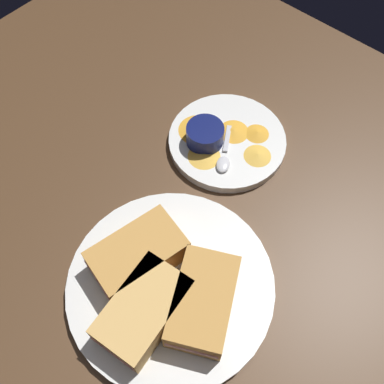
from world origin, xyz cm
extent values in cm
cube|color=#4C331E|center=(0.00, 0.00, -1.50)|extent=(110.00, 110.00, 3.00)
cylinder|color=silver|center=(-8.46, -11.99, 0.80)|extent=(29.70, 29.70, 1.60)
cube|color=#C68C42|center=(-8.98, -6.37, 4.00)|extent=(14.35, 10.27, 4.80)
cube|color=#DB938E|center=(-8.98, -6.37, 4.00)|extent=(14.47, 9.74, 0.80)
cube|color=tan|center=(-14.08, -12.51, 4.00)|extent=(13.87, 9.20, 4.80)
cube|color=#DB938E|center=(-14.08, -12.51, 4.00)|extent=(14.05, 8.63, 0.80)
cube|color=#C68C42|center=(-7.94, -17.61, 4.00)|extent=(15.04, 12.73, 4.80)
cube|color=#DB938E|center=(-7.94, -17.61, 4.00)|extent=(14.99, 12.31, 0.80)
cylinder|color=navy|center=(-8.89, -18.66, 3.77)|extent=(6.29, 6.29, 4.33)
cylinder|color=black|center=(-8.89, -18.66, 5.53)|extent=(5.16, 5.16, 0.60)
cube|color=silver|center=(-6.69, -9.52, 1.85)|extent=(2.07, 5.53, 0.40)
ellipsoid|color=silver|center=(-7.98, -14.87, 2.00)|extent=(2.89, 3.63, 0.80)
cylinder|color=silver|center=(16.91, -1.82, 0.80)|extent=(20.21, 20.21, 1.60)
cylinder|color=#0C144C|center=(13.88, 0.70, 3.31)|extent=(6.36, 6.36, 3.42)
cylinder|color=olive|center=(13.88, 0.70, 4.62)|extent=(5.21, 5.21, 0.60)
cube|color=silver|center=(16.67, -1.97, 1.85)|extent=(5.10, 3.56, 0.40)
ellipsoid|color=silver|center=(11.98, -4.85, 2.00)|extent=(3.88, 3.55, 0.80)
cone|color=gold|center=(21.01, -5.06, 1.90)|extent=(4.57, 4.57, 0.60)
cone|color=gold|center=(18.71, -1.79, 1.90)|extent=(7.09, 7.09, 0.60)
cone|color=gold|center=(14.85, 3.16, 1.90)|extent=(7.61, 7.61, 0.60)
cone|color=gold|center=(17.33, -7.92, 1.90)|extent=(6.49, 6.49, 0.60)
cone|color=gold|center=(11.38, -1.28, 1.90)|extent=(7.73, 7.73, 0.60)
camera|label=1|loc=(-21.92, -27.92, 62.15)|focal=41.34mm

